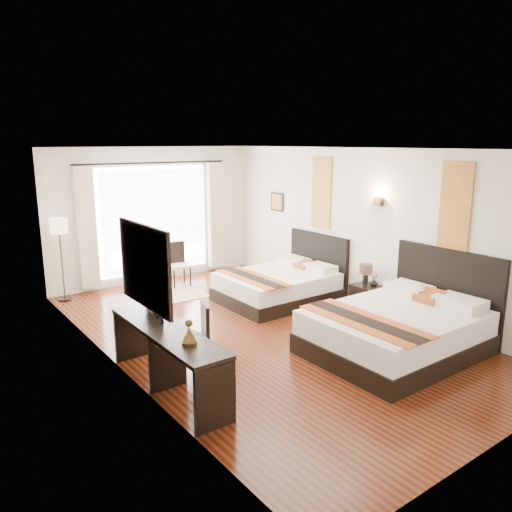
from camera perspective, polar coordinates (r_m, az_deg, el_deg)
floor at (r=7.88m, az=0.53°, el=-8.67°), size 4.50×7.50×0.01m
ceiling at (r=7.33m, az=0.58°, el=12.09°), size 4.50×7.50×0.02m
wall_headboard at (r=8.99m, az=12.11°, el=3.05°), size 0.01×7.50×2.80m
wall_desk at (r=6.42m, az=-15.69°, el=-1.05°), size 0.01×7.50×2.80m
wall_window at (r=10.67m, az=-11.62°, el=4.61°), size 4.50×0.01×2.80m
wall_entry at (r=5.11m, az=26.77°, el=-5.58°), size 4.50×0.01×2.80m
window_glass at (r=10.67m, az=-11.57°, el=4.07°), size 2.40×0.02×2.20m
sheer_curtain at (r=10.62m, az=-11.43°, el=4.03°), size 2.30×0.02×2.10m
drape_left at (r=10.07m, az=-18.82°, el=3.00°), size 0.35×0.14×2.35m
drape_right at (r=11.27m, az=-4.63°, el=4.64°), size 0.35×0.14×2.35m
art_panel_near at (r=7.86m, az=21.80°, el=5.08°), size 0.03×0.50×1.35m
art_panel_far at (r=9.63m, az=7.48°, el=7.18°), size 0.03×0.50×1.35m
wall_sconce at (r=8.64m, az=13.83°, el=6.06°), size 0.10×0.14×0.14m
mirror_frame at (r=5.67m, az=-12.63°, el=-1.15°), size 0.04×1.25×0.95m
mirror_glass at (r=5.68m, az=-12.40°, el=-1.11°), size 0.01×1.12×0.82m
bed_near at (r=7.34m, az=16.08°, el=-7.94°), size 2.37×1.85×1.34m
bed_far at (r=9.32m, az=2.90°, el=-3.26°), size 2.07×1.61×1.17m
nightstand at (r=8.87m, az=12.58°, el=-4.81°), size 0.41×0.50×0.48m
table_lamp at (r=8.75m, az=12.44°, el=-1.64°), size 0.22×0.22×0.35m
vase at (r=8.74m, az=13.32°, el=-2.88°), size 0.17×0.17×0.14m
console_desk at (r=6.14m, az=-10.08°, el=-11.51°), size 0.50×2.20×0.76m
television at (r=6.40m, az=-12.33°, el=-4.84°), size 0.24×0.77×0.44m
bronze_figurine at (r=5.48m, az=-7.65°, el=-8.78°), size 0.17×0.17×0.25m
desk_chair at (r=6.51m, az=-7.24°, el=-10.88°), size 0.55×0.55×0.92m
floor_lamp at (r=9.75m, az=-21.58°, el=2.64°), size 0.31×0.31×1.55m
side_table at (r=10.31m, az=-12.33°, el=-2.02°), size 0.50×0.50×0.58m
fruit_bowl at (r=10.27m, az=-12.24°, el=-0.27°), size 0.27×0.27×0.05m
window_chair at (r=10.42m, az=-8.80°, el=-1.83°), size 0.46×0.46×0.89m
jute_rug at (r=9.73m, az=-9.48°, el=-4.54°), size 1.30×0.93×0.01m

